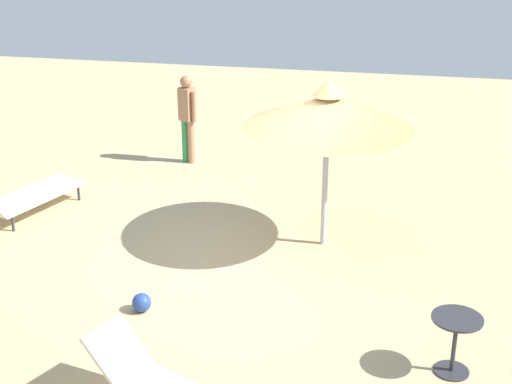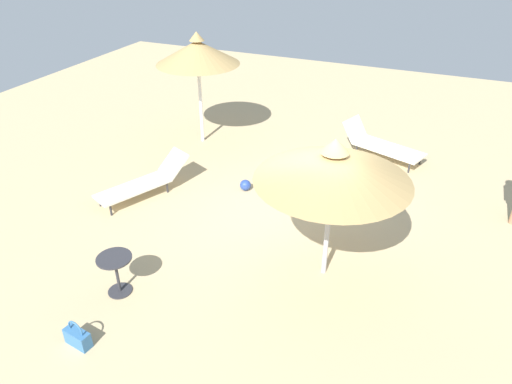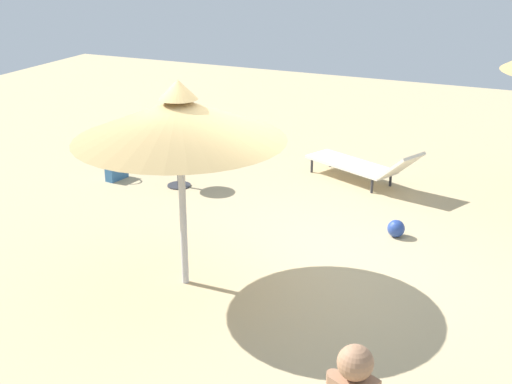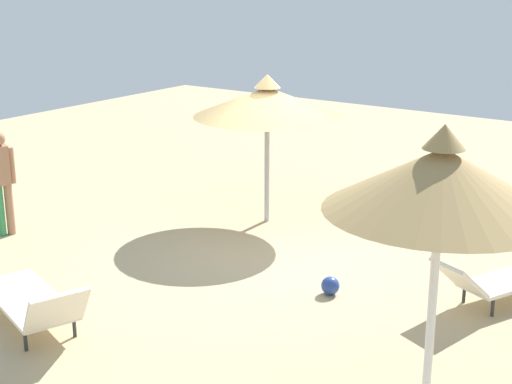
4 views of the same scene
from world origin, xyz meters
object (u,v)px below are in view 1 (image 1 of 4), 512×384
Objects in this scene: parasol_umbrella_edge at (328,112)px; beach_ball at (142,303)px; person_standing_near_left at (187,114)px; side_table_round at (455,335)px; lounge_chair_front at (22,197)px.

beach_ball is (-2.38, 2.01, -1.93)m from parasol_umbrella_edge.
parasol_umbrella_edge is at bearing -40.24° from beach_ball.
parasol_umbrella_edge reaches higher than person_standing_near_left.
side_table_round is at bearing -141.48° from person_standing_near_left.
side_table_round is (-5.97, -4.75, -0.50)m from person_standing_near_left.
person_standing_near_left is at bearing 10.06° from beach_ball.
lounge_chair_front reaches higher than beach_ball.
side_table_round is at bearing -148.65° from parasol_umbrella_edge.
beach_ball is at bearing -130.02° from lounge_chair_front.
person_standing_near_left is (3.03, -1.90, 0.63)m from lounge_chair_front.
side_table_round is (-2.91, -1.77, -1.58)m from parasol_umbrella_edge.
person_standing_near_left reaches higher than lounge_chair_front.
beach_ball is at bearing 139.76° from parasol_umbrella_edge.
person_standing_near_left reaches higher than beach_ball.
parasol_umbrella_edge is 1.15× the size of lounge_chair_front.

